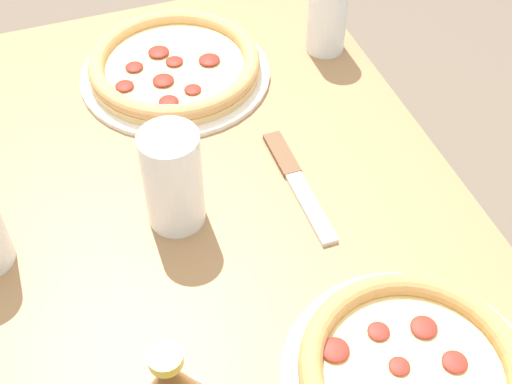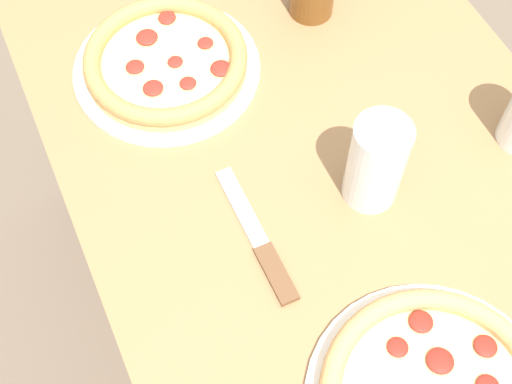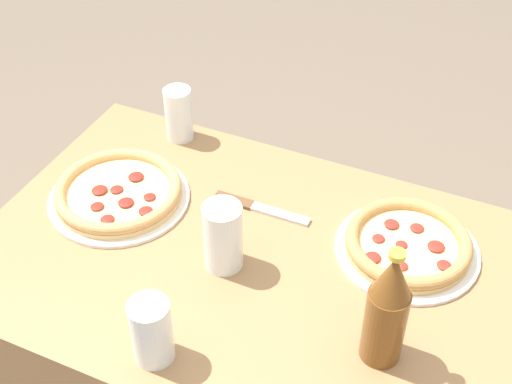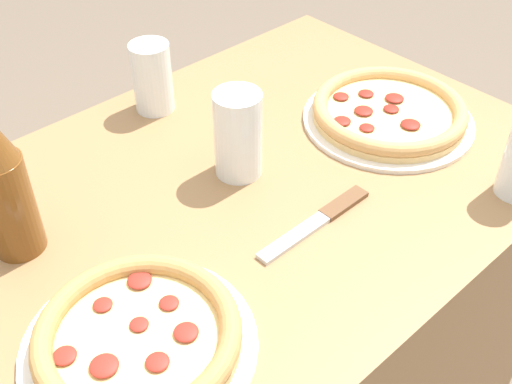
{
  "view_description": "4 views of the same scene",
  "coord_description": "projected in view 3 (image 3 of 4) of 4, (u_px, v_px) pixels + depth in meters",
  "views": [
    {
      "loc": [
        0.5,
        -0.13,
        1.46
      ],
      "look_at": [
        -0.07,
        0.07,
        0.8
      ],
      "focal_mm": 50.0,
      "sensor_mm": 36.0,
      "label": 1
    },
    {
      "loc": [
        -0.48,
        0.31,
        1.59
      ],
      "look_at": [
        -0.08,
        0.13,
        0.83
      ],
      "focal_mm": 50.0,
      "sensor_mm": 36.0,
      "label": 2
    },
    {
      "loc": [
        0.34,
        -0.86,
        1.75
      ],
      "look_at": [
        -0.1,
        0.11,
        0.83
      ],
      "focal_mm": 50.0,
      "sensor_mm": 36.0,
      "label": 3
    },
    {
      "loc": [
        0.42,
        0.57,
        1.39
      ],
      "look_at": [
        -0.06,
        0.05,
        0.8
      ],
      "focal_mm": 45.0,
      "sensor_mm": 36.0,
      "label": 4
    }
  ],
  "objects": [
    {
      "name": "beer_bottle",
      "position": [
        387.0,
        309.0,
        1.12
      ],
      "size": [
        0.07,
        0.07,
        0.24
      ],
      "color": "brown",
      "rests_on": "table"
    },
    {
      "name": "glass_cola",
      "position": [
        223.0,
        240.0,
        1.32
      ],
      "size": [
        0.07,
        0.07,
        0.14
      ],
      "color": "white",
      "rests_on": "table"
    },
    {
      "name": "glass_red_wine",
      "position": [
        152.0,
        334.0,
        1.16
      ],
      "size": [
        0.07,
        0.07,
        0.12
      ],
      "color": "white",
      "rests_on": "table"
    },
    {
      "name": "glass_mango_juice",
      "position": [
        179.0,
        116.0,
        1.63
      ],
      "size": [
        0.06,
        0.06,
        0.13
      ],
      "color": "white",
      "rests_on": "table"
    },
    {
      "name": "pizza_veggie",
      "position": [
        118.0,
        193.0,
        1.48
      ],
      "size": [
        0.3,
        0.3,
        0.04
      ],
      "color": "silver",
      "rests_on": "table"
    },
    {
      "name": "pizza_margherita",
      "position": [
        408.0,
        245.0,
        1.37
      ],
      "size": [
        0.28,
        0.28,
        0.04
      ],
      "color": "white",
      "rests_on": "table"
    },
    {
      "name": "knife",
      "position": [
        257.0,
        207.0,
        1.47
      ],
      "size": [
        0.21,
        0.03,
        0.01
      ],
      "color": "brown",
      "rests_on": "table"
    }
  ]
}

